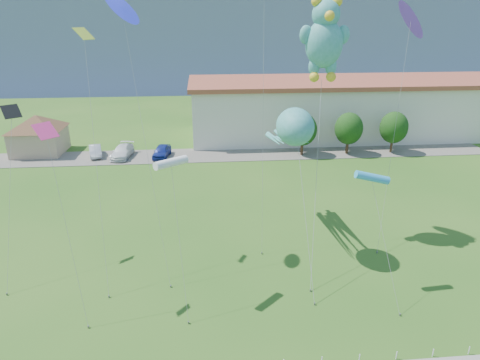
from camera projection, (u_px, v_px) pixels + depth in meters
The scene contains 20 objects.
ground at pixel (261, 350), 23.08m from camera, with size 160.00×160.00×0.00m, color #285818.
parking_strip at pixel (224, 155), 55.62m from camera, with size 70.00×6.00×0.06m, color #59544C.
hill_ridge at pixel (208, 32), 130.20m from camera, with size 160.00×50.00×25.00m, color slate.
pavilion at pixel (38, 131), 55.31m from camera, with size 9.20×9.20×5.00m.
warehouse at pixel (392, 106), 64.71m from camera, with size 61.00×15.00×8.20m.
tree_near at pixel (303, 130), 54.33m from camera, with size 3.60×3.60×5.47m.
tree_mid at pixel (349, 129), 54.83m from camera, with size 3.60×3.60×5.47m.
tree_far at pixel (394, 128), 55.34m from camera, with size 3.60×3.60×5.47m.
parked_car_silver at pixel (95, 151), 54.70m from camera, with size 1.44×4.14×1.36m, color silver.
parked_car_white at pixel (122, 152), 54.26m from camera, with size 2.08×5.12×1.48m, color white.
parked_car_blue at pixel (162, 151), 54.33m from camera, with size 1.78×4.42×1.51m, color navy.
octopus_kite at pixel (291, 133), 30.63m from camera, with size 2.58×13.35×11.11m.
teddy_bear_kite at pixel (325, 37), 30.54m from camera, with size 4.09×9.72×18.19m.
small_kite_pink at pixel (50, 153), 23.54m from camera, with size 2.34×3.67×11.42m.
small_kite_yellow at pixel (87, 69), 27.67m from camera, with size 1.87×7.25×16.23m.
small_kite_purple at pixel (410, 25), 31.68m from camera, with size 3.70×5.96×17.31m.
small_kite_white at pixel (171, 164), 24.69m from camera, with size 1.00×4.29×9.38m.
small_kite_black at pixel (11, 131), 28.72m from camera, with size 1.29×6.20×11.27m.
small_kite_cyan at pixel (372, 178), 26.39m from camera, with size 1.42×4.92×7.98m.
small_kite_blue at pixel (123, 15), 27.06m from camera, with size 3.35×6.13×18.04m.
Camera 1 is at (-2.76, -18.09, 16.84)m, focal length 32.00 mm.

